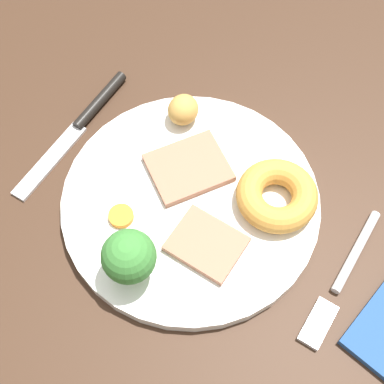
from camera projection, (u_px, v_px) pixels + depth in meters
dining_table at (204, 221)px, 56.27cm from camera, size 120.00×84.00×3.60cm
dinner_plate at (192, 200)px, 54.62cm from camera, size 25.73×25.73×1.40cm
meat_slice_main at (188, 168)px, 55.17cm from camera, size 9.55×9.91×0.80cm
meat_slice_under at (206, 244)px, 51.13cm from camera, size 6.67×5.47×0.80cm
yorkshire_pudding at (277, 195)px, 52.62cm from camera, size 7.99×7.99×2.58cm
roast_potato_left at (183, 110)px, 57.29cm from camera, size 3.54×3.81×3.06cm
carrot_coin_front at (121, 216)px, 52.62cm from camera, size 2.44×2.44×0.64cm
broccoli_floret at (129, 257)px, 47.16cm from camera, size 4.91×4.91×6.06cm
fork at (341, 280)px, 50.91cm from camera, size 2.03×15.26×0.90cm
knife at (82, 122)px, 59.58cm from camera, size 1.75×18.51×1.20cm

